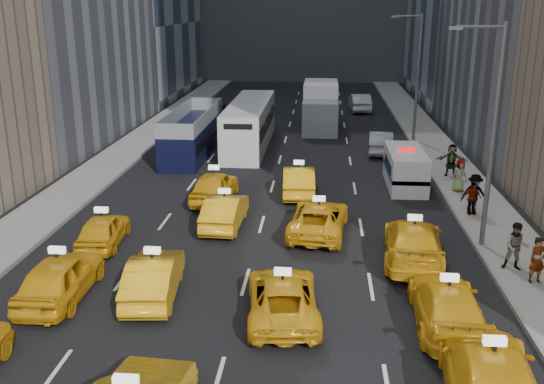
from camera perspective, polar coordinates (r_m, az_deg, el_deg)
The scene contains 32 objects.
sidewalk_west at distance 40.20m, azimuth -14.48°, elevation 3.03°, with size 3.00×90.00×0.15m, color gray.
sidewalk_east at distance 38.83m, azimuth 16.31°, elevation 2.38°, with size 3.00×90.00×0.15m, color gray.
curb_west at distance 39.75m, azimuth -12.50°, elevation 3.04°, with size 0.15×90.00×0.18m, color slate.
curb_east at distance 38.55m, azimuth 14.20°, elevation 2.47°, with size 0.15×90.00×0.18m, color slate.
streetlight_near at distance 25.13m, azimuth 19.90°, elevation 5.49°, with size 2.15×0.22×9.00m.
streetlight_far at distance 44.53m, azimuth 13.42°, elevation 10.81°, with size 2.15×0.22×9.00m.
taxi_7 at distance 16.55m, azimuth 19.84°, elevation -16.08°, with size 2.25×5.54×1.61m, color #E7A213.
taxi_8 at distance 21.87m, azimuth -19.32°, elevation -7.59°, with size 1.84×4.58×1.56m, color #E7A213.
taxi_9 at distance 21.23m, azimuth -11.06°, elevation -7.79°, with size 1.56×4.47×1.47m, color #E7A213.
taxi_10 at distance 19.65m, azimuth 1.02°, elevation -9.84°, with size 2.20×4.77×1.33m, color #E7A213.
taxi_11 at distance 19.78m, azimuth 16.15°, elevation -10.20°, with size 2.01×4.94×1.43m, color #E7A213.
taxi_12 at distance 26.04m, azimuth -15.62°, elevation -3.47°, with size 1.57×3.91×1.33m, color #E7A213.
taxi_13 at distance 27.28m, azimuth -4.45°, elevation -1.78°, with size 1.53×4.38×1.44m, color #E7A213.
taxi_14 at distance 26.41m, azimuth 4.41°, elevation -2.50°, with size 2.29×4.97×1.38m, color #E7A213.
taxi_15 at distance 24.20m, azimuth 13.15°, elevation -4.59°, with size 2.20×5.40×1.57m, color #E7A213.
taxi_16 at distance 30.82m, azimuth -5.44°, elevation 0.55°, with size 1.82×4.52×1.54m, color #E7A213.
taxi_17 at distance 31.75m, azimuth 2.53°, elevation 1.09°, with size 1.60×4.60×1.52m, color #E7A213.
nypd_van at distance 33.93m, azimuth 12.43°, elevation 2.14°, with size 1.99×5.02×2.15m.
double_decker at distance 40.64m, azimuth -7.47°, elevation 5.60°, with size 3.62×10.39×2.96m.
city_bus at distance 42.58m, azimuth -2.10°, elevation 6.38°, with size 3.38×12.19×3.11m.
box_truck at distance 48.83m, azimuth 4.58°, elevation 8.02°, with size 3.57×8.08×3.58m.
misc_car_0 at distance 41.42m, azimuth 10.21°, elevation 4.66°, with size 1.55×4.43×1.46m, color #979A9E.
misc_car_1 at distance 52.89m, azimuth -4.96°, elevation 7.52°, with size 2.22×4.81×1.34m, color black.
misc_car_2 at distance 60.01m, azimuth 4.80°, elevation 8.71°, with size 1.91×4.70×1.36m, color gray.
misc_car_3 at distance 55.37m, azimuth -0.70°, elevation 8.03°, with size 1.59×3.95×1.34m, color black.
misc_car_4 at distance 57.47m, azimuth 8.26°, elevation 8.34°, with size 1.72×4.93×1.62m, color #B5B8BD.
pedestrian_0 at distance 23.39m, azimuth 23.71°, elevation -5.89°, with size 0.61×0.40×1.69m, color gray.
pedestrian_1 at distance 24.14m, azimuth 22.01°, elevation -4.78°, with size 0.89×0.49×1.83m, color gray.
pedestrian_2 at distance 29.86m, azimuth 18.50°, elevation -0.18°, with size 1.23×0.51×1.91m, color gray.
pedestrian_3 at distance 29.76m, azimuth 18.29°, elevation -0.55°, with size 0.93×0.42×1.58m, color gray.
pedestrian_4 at distance 33.26m, azimuth 17.23°, elevation 1.52°, with size 0.84×0.46×1.72m, color gray.
pedestrian_5 at distance 36.02m, azimuth 16.53°, elevation 2.89°, with size 1.73×0.50×1.86m, color gray.
Camera 1 is at (2.59, -11.79, 9.64)m, focal length 40.00 mm.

